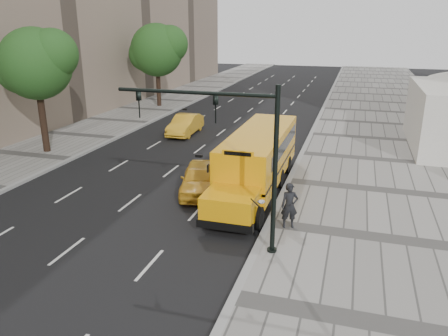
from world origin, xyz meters
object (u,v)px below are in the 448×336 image
(school_bus, at_px, (258,156))
(tree_b, at_px, (37,63))
(tree_c, at_px, (158,50))
(traffic_signal, at_px, (237,148))
(taxi_near, at_px, (199,178))
(taxi_far, at_px, (185,125))
(pedestrian, at_px, (289,206))

(school_bus, bearing_deg, tree_b, 171.81)
(tree_c, distance_m, traffic_signal, 31.05)
(tree_b, height_order, taxi_near, tree_b)
(taxi_far, height_order, traffic_signal, traffic_signal)
(school_bus, relative_size, traffic_signal, 1.81)
(tree_b, bearing_deg, school_bus, -8.19)
(school_bus, relative_size, taxi_near, 2.60)
(tree_c, distance_m, school_bus, 25.23)
(school_bus, bearing_deg, taxi_near, -150.21)
(taxi_far, relative_size, traffic_signal, 0.73)
(traffic_signal, bearing_deg, pedestrian, 53.01)
(tree_c, height_order, taxi_far, tree_c)
(traffic_signal, bearing_deg, taxi_near, 122.94)
(school_bus, height_order, pedestrian, school_bus)
(tree_b, xyz_separation_m, tree_c, (0.01, 17.80, -0.13))
(school_bus, distance_m, taxi_near, 3.30)
(taxi_near, xyz_separation_m, pedestrian, (5.11, -3.04, 0.37))
(tree_b, bearing_deg, taxi_far, 48.10)
(taxi_far, bearing_deg, pedestrian, -55.97)
(taxi_far, height_order, pedestrian, pedestrian)
(school_bus, xyz_separation_m, taxi_far, (-8.04, 9.81, -1.00))
(tree_b, distance_m, tree_c, 17.80)
(tree_c, bearing_deg, pedestrian, -54.87)
(tree_c, bearing_deg, traffic_signal, -59.80)
(tree_b, height_order, tree_c, tree_c)
(taxi_near, height_order, pedestrian, pedestrian)
(pedestrian, bearing_deg, taxi_far, 108.48)
(tree_c, xyz_separation_m, taxi_far, (6.86, -10.14, -5.04))
(taxi_far, bearing_deg, school_bus, -52.49)
(pedestrian, bearing_deg, taxi_near, 131.82)
(taxi_far, bearing_deg, tree_c, 122.25)
(tree_b, relative_size, tree_c, 0.97)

